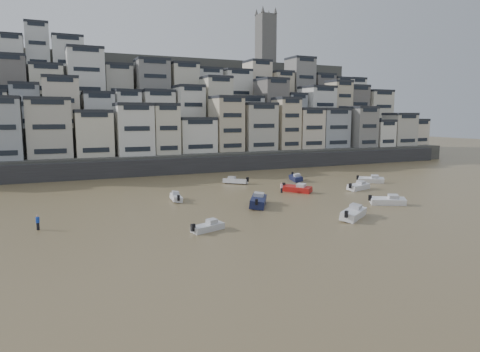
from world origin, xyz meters
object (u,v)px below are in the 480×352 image
boat_h (235,180)px  person_blue (38,222)px  boat_c (258,199)px  person_pink (282,188)px  boat_d (359,186)px  boat_e (297,188)px  boat_i (296,177)px  boat_b (388,200)px  boat_f (176,197)px  boat_a (354,212)px  boat_g (371,179)px  boat_j (208,226)px

boat_h → person_blue: bearing=74.6°
boat_c → person_pink: bearing=-15.8°
boat_c → person_blue: (-28.42, -1.52, -0.07)m
boat_d → boat_e: boat_d is taller
boat_c → boat_d: size_ratio=1.25×
boat_i → person_blue: bearing=-50.8°
boat_b → boat_f: bearing=179.4°
boat_f → boat_h: (14.80, 11.47, 0.06)m
person_pink → boat_a: bearing=-92.5°
boat_h → person_pink: 12.52m
boat_g → person_pink: size_ratio=3.00×
boat_c → boat_h: (5.14, 19.89, -0.25)m
boat_b → person_pink: bearing=150.7°
boat_b → person_blue: person_blue is taller
boat_h → boat_i: bearing=-145.7°
boat_d → boat_f: boat_d is taller
boat_a → person_blue: size_ratio=3.52×
boat_b → person_pink: size_ratio=3.08×
boat_c → person_blue: 28.46m
boat_g → person_blue: person_blue is taller
boat_a → boat_j: bearing=139.7°
boat_d → boat_j: (-33.06, -14.58, -0.16)m
boat_i → boat_f: bearing=-54.2°
boat_j → boat_a: bearing=-25.2°
boat_e → boat_i: (6.50, 11.01, -0.00)m
boat_b → boat_i: boat_b is taller
boat_a → boat_f: boat_a is taller
boat_d → boat_g: bearing=17.2°
boat_d → boat_i: (-4.44, 13.40, -0.02)m
boat_h → person_pink: (3.10, -12.13, 0.18)m
boat_j → boat_h: bearing=41.9°
boat_g → boat_c: bearing=-126.0°
boat_a → boat_e: 19.26m
boat_f → person_pink: person_pink is taller
boat_d → boat_f: bearing=154.8°
boat_b → person_pink: person_pink is taller
boat_b → boat_c: boat_c is taller
boat_c → boat_j: size_ratio=1.59×
boat_e → person_pink: 2.75m
boat_d → person_pink: (-13.63, 2.94, 0.12)m
boat_e → boat_f: size_ratio=1.17×
boat_d → boat_e: size_ratio=1.02×
boat_g → boat_h: 26.03m
boat_a → boat_f: (-17.04, 20.14, -0.20)m
person_blue → boat_a: bearing=-15.9°
boat_b → boat_d: (4.57, 11.91, 0.02)m
boat_a → boat_j: 18.68m
boat_a → boat_h: size_ratio=1.20×
boat_b → person_blue: bearing=-157.7°
boat_h → boat_i: 12.41m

